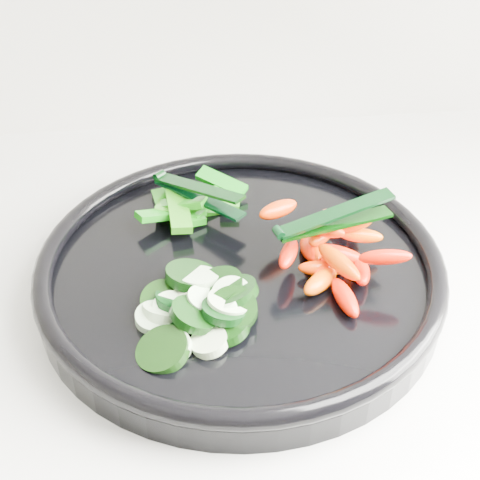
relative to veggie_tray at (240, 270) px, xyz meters
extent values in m
cylinder|color=black|center=(0.00, 0.00, -0.01)|extent=(0.40, 0.40, 0.02)
torus|color=black|center=(0.00, 0.00, 0.01)|extent=(0.41, 0.41, 0.02)
cylinder|color=black|center=(-0.07, -0.10, 0.01)|extent=(0.06, 0.06, 0.03)
cylinder|color=beige|center=(-0.06, -0.10, 0.01)|extent=(0.04, 0.04, 0.02)
cylinder|color=black|center=(-0.06, -0.05, 0.01)|extent=(0.06, 0.06, 0.03)
cylinder|color=beige|center=(-0.07, -0.06, 0.01)|extent=(0.04, 0.04, 0.02)
cylinder|color=black|center=(-0.07, -0.05, 0.01)|extent=(0.05, 0.05, 0.03)
cylinder|color=#B1CFA5|center=(-0.06, -0.06, 0.01)|extent=(0.04, 0.04, 0.02)
cylinder|color=black|center=(-0.02, -0.08, 0.01)|extent=(0.05, 0.05, 0.02)
cylinder|color=beige|center=(-0.04, -0.10, 0.01)|extent=(0.04, 0.04, 0.02)
cylinder|color=black|center=(-0.05, -0.02, 0.01)|extent=(0.05, 0.05, 0.02)
cylinder|color=#DCF5C4|center=(-0.06, -0.03, 0.01)|extent=(0.04, 0.04, 0.02)
cylinder|color=black|center=(-0.06, -0.05, 0.01)|extent=(0.05, 0.05, 0.01)
cylinder|color=#D2F2C1|center=(-0.07, -0.04, 0.01)|extent=(0.04, 0.04, 0.01)
cylinder|color=black|center=(-0.07, -0.06, 0.01)|extent=(0.05, 0.05, 0.02)
cylinder|color=beige|center=(-0.08, -0.07, 0.01)|extent=(0.04, 0.04, 0.01)
cylinder|color=black|center=(-0.06, -0.05, 0.01)|extent=(0.04, 0.04, 0.02)
cylinder|color=beige|center=(-0.06, -0.05, 0.01)|extent=(0.04, 0.04, 0.02)
cylinder|color=black|center=(-0.01, -0.05, 0.02)|extent=(0.06, 0.06, 0.03)
cylinder|color=#CCEDBE|center=(-0.02, -0.06, 0.02)|extent=(0.04, 0.04, 0.02)
cylinder|color=black|center=(-0.05, -0.03, 0.02)|extent=(0.06, 0.06, 0.02)
cylinder|color=beige|center=(-0.04, -0.03, 0.02)|extent=(0.05, 0.05, 0.02)
cylinder|color=black|center=(-0.05, -0.08, 0.02)|extent=(0.05, 0.05, 0.03)
cylinder|color=#D4F1C0|center=(-0.04, -0.06, 0.02)|extent=(0.04, 0.04, 0.02)
cylinder|color=black|center=(-0.01, -0.07, 0.02)|extent=(0.05, 0.05, 0.03)
cylinder|color=#B2D0A6|center=(-0.01, -0.06, 0.02)|extent=(0.05, 0.05, 0.03)
cylinder|color=black|center=(-0.02, -0.04, 0.02)|extent=(0.05, 0.05, 0.02)
cylinder|color=beige|center=(-0.02, -0.05, 0.02)|extent=(0.04, 0.04, 0.02)
cylinder|color=black|center=(-0.02, -0.07, 0.02)|extent=(0.05, 0.05, 0.02)
cylinder|color=beige|center=(-0.02, -0.07, 0.02)|extent=(0.05, 0.05, 0.02)
ellipsoid|color=#FF3400|center=(0.07, -0.02, 0.01)|extent=(0.03, 0.04, 0.02)
ellipsoid|color=#FC3300|center=(0.07, -0.02, 0.01)|extent=(0.05, 0.02, 0.02)
ellipsoid|color=#F61D00|center=(0.08, -0.06, 0.01)|extent=(0.02, 0.05, 0.02)
ellipsoid|color=#FC3800|center=(0.07, 0.01, 0.01)|extent=(0.02, 0.05, 0.03)
ellipsoid|color=#FF1A00|center=(0.11, -0.03, 0.01)|extent=(0.02, 0.05, 0.03)
ellipsoid|color=#E33700|center=(0.07, 0.01, 0.01)|extent=(0.02, 0.04, 0.02)
ellipsoid|color=#FF5700|center=(0.07, -0.04, 0.01)|extent=(0.05, 0.05, 0.03)
ellipsoid|color=#ED1500|center=(0.09, 0.00, 0.01)|extent=(0.05, 0.03, 0.03)
ellipsoid|color=red|center=(0.10, 0.05, 0.01)|extent=(0.03, 0.05, 0.02)
ellipsoid|color=#FF1D00|center=(0.08, 0.04, 0.01)|extent=(0.02, 0.04, 0.02)
ellipsoid|color=#FE1C00|center=(0.04, -0.01, 0.03)|extent=(0.03, 0.05, 0.02)
ellipsoid|color=red|center=(0.12, 0.03, 0.03)|extent=(0.03, 0.05, 0.03)
ellipsoid|color=#E64300|center=(0.08, 0.01, 0.03)|extent=(0.04, 0.04, 0.02)
ellipsoid|color=#E14700|center=(0.08, -0.03, 0.03)|extent=(0.04, 0.06, 0.02)
ellipsoid|color=#F95B00|center=(0.11, 0.01, 0.03)|extent=(0.05, 0.02, 0.02)
ellipsoid|color=#FF2B00|center=(0.08, 0.00, 0.04)|extent=(0.04, 0.04, 0.02)
ellipsoid|color=#DD3600|center=(0.04, 0.04, 0.04)|extent=(0.05, 0.04, 0.02)
ellipsoid|color=#EB5C00|center=(0.10, 0.01, 0.04)|extent=(0.05, 0.02, 0.02)
ellipsoid|color=#F60D00|center=(0.12, -0.05, 0.04)|extent=(0.05, 0.02, 0.02)
cube|color=#0E6F0A|center=(-0.03, 0.09, 0.01)|extent=(0.04, 0.05, 0.02)
cube|color=#09650D|center=(-0.02, 0.09, 0.01)|extent=(0.05, 0.03, 0.02)
cube|color=#1D6409|center=(0.00, 0.11, 0.01)|extent=(0.03, 0.06, 0.02)
cube|color=#16720A|center=(-0.04, 0.08, 0.01)|extent=(0.04, 0.05, 0.01)
cube|color=#1B720A|center=(-0.03, 0.09, 0.01)|extent=(0.06, 0.06, 0.02)
cube|color=#1E6309|center=(-0.07, 0.10, 0.01)|extent=(0.03, 0.05, 0.01)
cube|color=#16720A|center=(-0.07, 0.10, 0.01)|extent=(0.03, 0.06, 0.03)
cube|color=#1C710A|center=(-0.05, 0.09, 0.02)|extent=(0.05, 0.04, 0.02)
cube|color=#0F6209|center=(-0.07, 0.07, 0.02)|extent=(0.05, 0.04, 0.02)
cube|color=#266E0A|center=(-0.05, 0.08, 0.02)|extent=(0.03, 0.07, 0.01)
cube|color=#0D6F0A|center=(-0.01, 0.12, 0.02)|extent=(0.05, 0.05, 0.02)
cylinder|color=black|center=(0.03, -0.02, 0.05)|extent=(0.01, 0.01, 0.01)
cube|color=black|center=(0.09, 0.00, 0.05)|extent=(0.11, 0.04, 0.00)
cube|color=black|center=(0.09, 0.00, 0.06)|extent=(0.11, 0.04, 0.02)
cylinder|color=black|center=(-0.07, 0.13, 0.03)|extent=(0.01, 0.01, 0.01)
cube|color=black|center=(-0.03, 0.09, 0.02)|extent=(0.09, 0.09, 0.00)
cube|color=black|center=(-0.03, 0.09, 0.04)|extent=(0.09, 0.09, 0.02)
camera|label=1|loc=(-0.05, -0.47, 0.40)|focal=50.00mm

